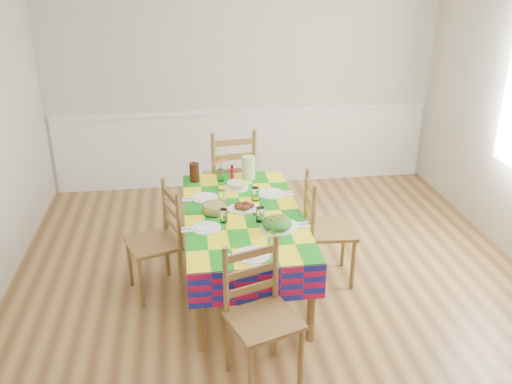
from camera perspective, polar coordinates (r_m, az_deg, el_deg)
room at (r=3.92m, az=2.88°, el=5.47°), size 4.58×5.08×2.78m
wainscot at (r=6.53m, az=-1.28°, el=4.96°), size 4.41×0.06×0.92m
dining_table at (r=4.39m, az=-1.38°, el=-2.99°), size 0.94×1.74×0.68m
setting_near_head at (r=3.77m, az=0.35°, el=-6.04°), size 0.39×0.26×0.12m
setting_left_near at (r=4.14m, az=-4.65°, el=-3.32°), size 0.40×0.24×0.11m
setting_left_far at (r=4.58m, az=-4.83°, el=-0.57°), size 0.41×0.25×0.11m
setting_right_near at (r=4.15m, az=2.01°, el=-3.13°), size 0.46×0.27×0.12m
setting_right_far at (r=4.63m, az=1.04°, el=-0.18°), size 0.44×0.26×0.11m
meat_platter at (r=4.39m, az=-1.28°, el=-1.58°), size 0.28×0.20×0.05m
salad_platter at (r=4.08m, az=2.22°, el=-3.37°), size 0.26×0.26×0.11m
pasta_bowl at (r=4.34m, az=-4.35°, el=-1.75°), size 0.20×0.20×0.07m
cake at (r=4.80m, az=-2.01°, el=0.71°), size 0.21×0.21×0.06m
serving_utensils at (r=4.27m, az=0.49°, el=-2.62°), size 0.12×0.26×0.01m
flower_vase at (r=4.94m, az=-3.78°, el=2.13°), size 0.13×0.11×0.21m
hot_sauce at (r=4.98m, az=-2.53°, el=2.10°), size 0.03×0.03×0.14m
green_pitcher at (r=4.98m, az=-0.77°, el=2.59°), size 0.12×0.12×0.21m
tea_pitcher at (r=4.95m, az=-6.50°, el=2.07°), size 0.09×0.09×0.17m
name_card at (r=3.61m, az=0.21°, el=-7.82°), size 0.07×0.02×0.02m
chair_near at (r=3.53m, az=0.51°, el=-12.95°), size 0.52×0.51×0.94m
chair_far at (r=5.41m, az=-2.63°, el=1.33°), size 0.53×0.51×1.06m
chair_left at (r=4.46m, az=-10.30°, el=-5.19°), size 0.50×0.51×0.91m
chair_right at (r=4.57m, az=7.25°, el=-3.97°), size 0.43×0.44×0.95m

